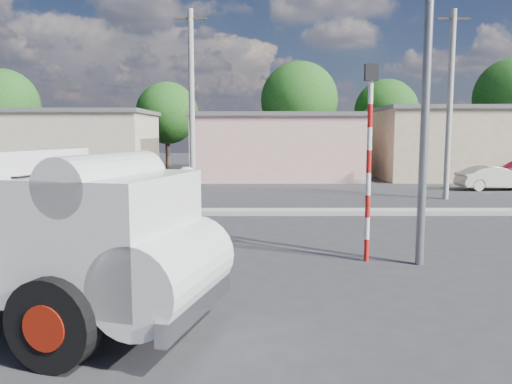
{
  "coord_description": "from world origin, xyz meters",
  "views": [
    {
      "loc": [
        0.67,
        -9.5,
        2.89
      ],
      "look_at": [
        0.71,
        3.76,
        1.3
      ],
      "focal_mm": 35.0,
      "sensor_mm": 36.0,
      "label": 1
    }
  ],
  "objects_px": {
    "bicycle": "(191,248)",
    "cyclist": "(190,225)",
    "truck": "(5,229)",
    "car_cream": "(494,178)",
    "traffic_pole": "(369,146)",
    "streetlight": "(421,32)"
  },
  "relations": [
    {
      "from": "bicycle",
      "to": "cyclist",
      "type": "bearing_deg",
      "value": 0.0
    },
    {
      "from": "cyclist",
      "to": "truck",
      "type": "bearing_deg",
      "value": 153.19
    },
    {
      "from": "cyclist",
      "to": "car_cream",
      "type": "bearing_deg",
      "value": -31.93
    },
    {
      "from": "truck",
      "to": "traffic_pole",
      "type": "height_order",
      "value": "traffic_pole"
    },
    {
      "from": "cyclist",
      "to": "traffic_pole",
      "type": "height_order",
      "value": "traffic_pole"
    },
    {
      "from": "traffic_pole",
      "to": "car_cream",
      "type": "bearing_deg",
      "value": 55.63
    },
    {
      "from": "bicycle",
      "to": "streetlight",
      "type": "relative_size",
      "value": 0.19
    },
    {
      "from": "car_cream",
      "to": "bicycle",
      "type": "bearing_deg",
      "value": 132.85
    },
    {
      "from": "cyclist",
      "to": "traffic_pole",
      "type": "relative_size",
      "value": 0.43
    },
    {
      "from": "bicycle",
      "to": "car_cream",
      "type": "xyz_separation_m",
      "value": [
        13.45,
        14.54,
        0.16
      ]
    },
    {
      "from": "bicycle",
      "to": "car_cream",
      "type": "relative_size",
      "value": 0.46
    },
    {
      "from": "streetlight",
      "to": "traffic_pole",
      "type": "bearing_deg",
      "value": 162.27
    },
    {
      "from": "truck",
      "to": "cyclist",
      "type": "relative_size",
      "value": 3.61
    },
    {
      "from": "truck",
      "to": "traffic_pole",
      "type": "distance_m",
      "value": 7.34
    },
    {
      "from": "traffic_pole",
      "to": "streetlight",
      "type": "height_order",
      "value": "streetlight"
    },
    {
      "from": "bicycle",
      "to": "traffic_pole",
      "type": "xyz_separation_m",
      "value": [
        3.89,
        0.58,
        2.15
      ]
    },
    {
      "from": "bicycle",
      "to": "car_cream",
      "type": "distance_m",
      "value": 19.81
    },
    {
      "from": "traffic_pole",
      "to": "streetlight",
      "type": "distance_m",
      "value": 2.56
    },
    {
      "from": "traffic_pole",
      "to": "streetlight",
      "type": "bearing_deg",
      "value": -17.73
    },
    {
      "from": "truck",
      "to": "traffic_pole",
      "type": "relative_size",
      "value": 1.55
    },
    {
      "from": "bicycle",
      "to": "traffic_pole",
      "type": "relative_size",
      "value": 0.39
    },
    {
      "from": "traffic_pole",
      "to": "streetlight",
      "type": "xyz_separation_m",
      "value": [
        0.94,
        -0.3,
        2.37
      ]
    }
  ]
}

